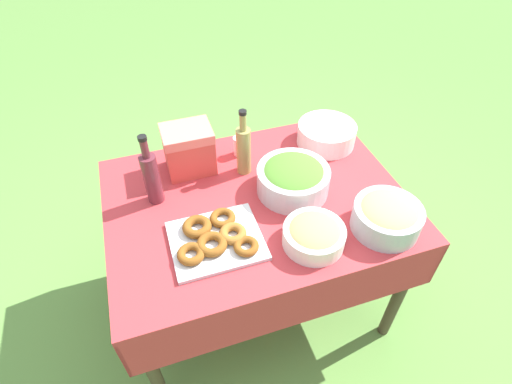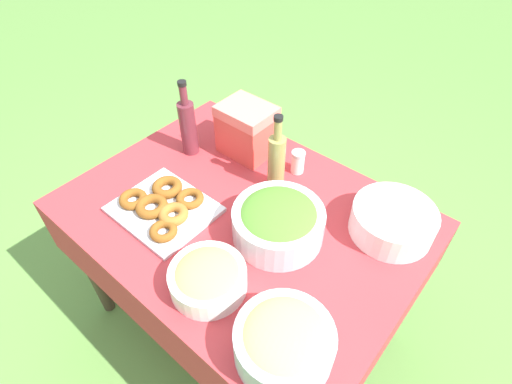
{
  "view_description": "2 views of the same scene",
  "coord_description": "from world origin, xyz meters",
  "px_view_note": "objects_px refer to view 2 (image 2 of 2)",
  "views": [
    {
      "loc": [
        -0.36,
        -1.07,
        1.83
      ],
      "look_at": [
        -0.03,
        -0.08,
        0.83
      ],
      "focal_mm": 28.0,
      "sensor_mm": 36.0,
      "label": 1
    },
    {
      "loc": [
        0.63,
        -0.67,
        1.71
      ],
      "look_at": [
        -0.0,
        0.08,
        0.75
      ],
      "focal_mm": 28.0,
      "sensor_mm": 36.0,
      "label": 2
    }
  ],
  "objects_px": {
    "plate_stack": "(393,221)",
    "cooler_box": "(247,130)",
    "salad_bowl": "(279,221)",
    "pasta_bowl": "(284,341)",
    "olive_oil_bottle": "(276,161)",
    "wine_bottle": "(188,126)",
    "bread_bowl": "(208,277)",
    "donut_platter": "(163,207)"
  },
  "relations": [
    {
      "from": "plate_stack",
      "to": "salad_bowl",
      "type": "bearing_deg",
      "value": -137.44
    },
    {
      "from": "olive_oil_bottle",
      "to": "cooler_box",
      "type": "xyz_separation_m",
      "value": [
        -0.21,
        0.09,
        -0.02
      ]
    },
    {
      "from": "olive_oil_bottle",
      "to": "bread_bowl",
      "type": "xyz_separation_m",
      "value": [
        0.12,
        -0.46,
        -0.07
      ]
    },
    {
      "from": "pasta_bowl",
      "to": "wine_bottle",
      "type": "distance_m",
      "value": 0.88
    },
    {
      "from": "salad_bowl",
      "to": "bread_bowl",
      "type": "xyz_separation_m",
      "value": [
        -0.03,
        -0.28,
        -0.02
      ]
    },
    {
      "from": "pasta_bowl",
      "to": "bread_bowl",
      "type": "distance_m",
      "value": 0.28
    },
    {
      "from": "pasta_bowl",
      "to": "olive_oil_bottle",
      "type": "distance_m",
      "value": 0.62
    },
    {
      "from": "pasta_bowl",
      "to": "bread_bowl",
      "type": "height_order",
      "value": "pasta_bowl"
    },
    {
      "from": "cooler_box",
      "to": "salad_bowl",
      "type": "bearing_deg",
      "value": -35.87
    },
    {
      "from": "salad_bowl",
      "to": "plate_stack",
      "type": "bearing_deg",
      "value": 42.56
    },
    {
      "from": "plate_stack",
      "to": "bread_bowl",
      "type": "height_order",
      "value": "plate_stack"
    },
    {
      "from": "salad_bowl",
      "to": "cooler_box",
      "type": "relative_size",
      "value": 1.43
    },
    {
      "from": "donut_platter",
      "to": "plate_stack",
      "type": "distance_m",
      "value": 0.75
    },
    {
      "from": "salad_bowl",
      "to": "donut_platter",
      "type": "xyz_separation_m",
      "value": [
        -0.36,
        -0.17,
        -0.05
      ]
    },
    {
      "from": "salad_bowl",
      "to": "pasta_bowl",
      "type": "relative_size",
      "value": 1.16
    },
    {
      "from": "pasta_bowl",
      "to": "wine_bottle",
      "type": "bearing_deg",
      "value": 152.07
    },
    {
      "from": "bread_bowl",
      "to": "plate_stack",
      "type": "bearing_deg",
      "value": 60.33
    },
    {
      "from": "salad_bowl",
      "to": "olive_oil_bottle",
      "type": "height_order",
      "value": "olive_oil_bottle"
    },
    {
      "from": "plate_stack",
      "to": "bread_bowl",
      "type": "distance_m",
      "value": 0.6
    },
    {
      "from": "plate_stack",
      "to": "cooler_box",
      "type": "height_order",
      "value": "cooler_box"
    },
    {
      "from": "salad_bowl",
      "to": "wine_bottle",
      "type": "distance_m",
      "value": 0.55
    },
    {
      "from": "donut_platter",
      "to": "cooler_box",
      "type": "xyz_separation_m",
      "value": [
        -0.0,
        0.43,
        0.08
      ]
    },
    {
      "from": "salad_bowl",
      "to": "pasta_bowl",
      "type": "bearing_deg",
      "value": -50.16
    },
    {
      "from": "pasta_bowl",
      "to": "olive_oil_bottle",
      "type": "relative_size",
      "value": 0.84
    },
    {
      "from": "wine_bottle",
      "to": "cooler_box",
      "type": "distance_m",
      "value": 0.22
    },
    {
      "from": "plate_stack",
      "to": "wine_bottle",
      "type": "bearing_deg",
      "value": -170.84
    },
    {
      "from": "donut_platter",
      "to": "wine_bottle",
      "type": "relative_size",
      "value": 1.07
    },
    {
      "from": "pasta_bowl",
      "to": "olive_oil_bottle",
      "type": "height_order",
      "value": "olive_oil_bottle"
    },
    {
      "from": "donut_platter",
      "to": "plate_stack",
      "type": "xyz_separation_m",
      "value": [
        0.63,
        0.41,
        0.03
      ]
    },
    {
      "from": "olive_oil_bottle",
      "to": "bread_bowl",
      "type": "bearing_deg",
      "value": -75.63
    },
    {
      "from": "donut_platter",
      "to": "cooler_box",
      "type": "height_order",
      "value": "cooler_box"
    },
    {
      "from": "salad_bowl",
      "to": "wine_bottle",
      "type": "relative_size",
      "value": 0.94
    },
    {
      "from": "salad_bowl",
      "to": "olive_oil_bottle",
      "type": "xyz_separation_m",
      "value": [
        -0.15,
        0.17,
        0.05
      ]
    },
    {
      "from": "donut_platter",
      "to": "bread_bowl",
      "type": "bearing_deg",
      "value": -18.74
    },
    {
      "from": "plate_stack",
      "to": "wine_bottle",
      "type": "distance_m",
      "value": 0.81
    },
    {
      "from": "wine_bottle",
      "to": "cooler_box",
      "type": "bearing_deg",
      "value": 40.53
    },
    {
      "from": "cooler_box",
      "to": "wine_bottle",
      "type": "bearing_deg",
      "value": -139.47
    },
    {
      "from": "plate_stack",
      "to": "wine_bottle",
      "type": "relative_size",
      "value": 0.86
    },
    {
      "from": "cooler_box",
      "to": "bread_bowl",
      "type": "bearing_deg",
      "value": -58.79
    },
    {
      "from": "olive_oil_bottle",
      "to": "pasta_bowl",
      "type": "bearing_deg",
      "value": -49.89
    },
    {
      "from": "plate_stack",
      "to": "olive_oil_bottle",
      "type": "bearing_deg",
      "value": -170.43
    },
    {
      "from": "salad_bowl",
      "to": "bread_bowl",
      "type": "height_order",
      "value": "salad_bowl"
    }
  ]
}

